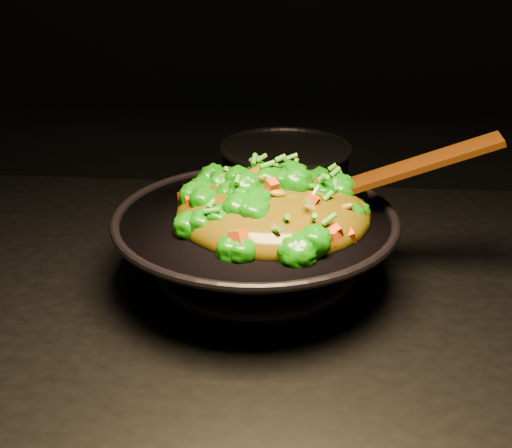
# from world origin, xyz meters

# --- Properties ---
(wok) EXTENTS (0.46, 0.46, 0.10)m
(wok) POSITION_xyz_m (0.07, 0.07, 0.95)
(wok) COLOR black
(wok) RESTS_ON stovetop
(stir_fry) EXTENTS (0.27, 0.27, 0.09)m
(stir_fry) POSITION_xyz_m (0.09, 0.07, 1.05)
(stir_fry) COLOR #136E07
(stir_fry) RESTS_ON wok
(spatula) EXTENTS (0.29, 0.06, 0.12)m
(spatula) POSITION_xyz_m (0.24, 0.10, 1.05)
(spatula) COLOR #3A1109
(spatula) RESTS_ON wok
(back_pot) EXTENTS (0.25, 0.25, 0.12)m
(back_pot) POSITION_xyz_m (0.09, 0.32, 0.96)
(back_pot) COLOR black
(back_pot) RESTS_ON stovetop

